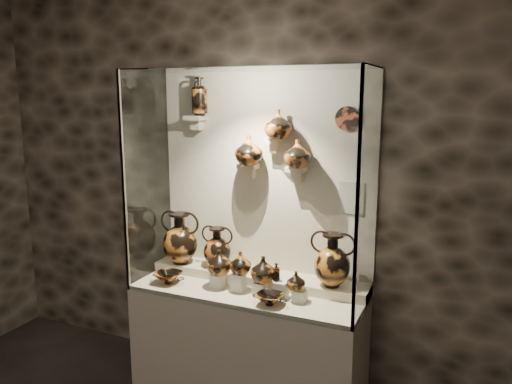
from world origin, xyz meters
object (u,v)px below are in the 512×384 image
(amphora_left, at_px, (180,238))
(jug_c, at_px, (263,269))
(amphora_mid, at_px, (217,247))
(kylix_right, at_px, (270,298))
(lekythos_tall, at_px, (200,94))
(jug_b, at_px, (241,263))
(jug_a, at_px, (219,262))
(lekythos_small, at_px, (276,271))
(jug_e, at_px, (296,281))
(kylix_left, at_px, (168,277))
(amphora_right, at_px, (332,260))
(ovoid_vase_b, at_px, (278,124))
(ovoid_vase_c, at_px, (297,154))
(ovoid_vase_a, at_px, (249,150))

(amphora_left, relative_size, jug_c, 2.21)
(amphora_mid, xyz_separation_m, jug_c, (0.47, -0.20, -0.05))
(kylix_right, bearing_deg, lekythos_tall, 128.64)
(amphora_mid, bearing_deg, jug_b, -54.13)
(jug_a, xyz_separation_m, lekythos_small, (0.45, 0.00, -0.01))
(jug_e, height_order, kylix_left, jug_e)
(amphora_right, relative_size, jug_a, 1.97)
(amphora_right, bearing_deg, jug_a, -152.88)
(amphora_mid, height_order, ovoid_vase_b, ovoid_vase_b)
(lekythos_small, relative_size, kylix_right, 0.61)
(lekythos_small, relative_size, ovoid_vase_c, 0.72)
(amphora_left, height_order, lekythos_small, amphora_left)
(ovoid_vase_a, bearing_deg, jug_e, -5.76)
(jug_b, xyz_separation_m, jug_c, (0.17, 0.02, -0.03))
(kylix_right, height_order, lekythos_tall, lekythos_tall)
(jug_a, xyz_separation_m, ovoid_vase_a, (0.13, 0.24, 0.80))
(amphora_mid, distance_m, lekythos_small, 0.62)
(kylix_left, bearing_deg, amphora_mid, 62.72)
(amphora_left, xyz_separation_m, jug_c, (0.78, -0.16, -0.09))
(amphora_left, height_order, jug_a, amphora_left)
(amphora_left, xyz_separation_m, lekythos_tall, (0.15, 0.10, 1.12))
(amphora_right, xyz_separation_m, kylix_right, (-0.34, -0.33, -0.21))
(kylix_left, xyz_separation_m, ovoid_vase_b, (0.75, 0.32, 1.14))
(jug_b, height_order, ovoid_vase_b, ovoid_vase_b)
(jug_e, bearing_deg, lekythos_tall, 144.39)
(ovoid_vase_c, bearing_deg, lekythos_tall, 176.37)
(jug_a, bearing_deg, kylix_right, -7.28)
(jug_c, relative_size, lekythos_small, 1.30)
(jug_e, height_order, ovoid_vase_b, ovoid_vase_b)
(lekythos_small, xyz_separation_m, ovoid_vase_b, (-0.09, 0.24, 1.00))
(lekythos_small, relative_size, ovoid_vase_a, 0.67)
(amphora_right, bearing_deg, amphora_left, -165.79)
(amphora_left, relative_size, amphora_right, 1.08)
(amphora_left, height_order, ovoid_vase_c, ovoid_vase_c)
(amphora_right, bearing_deg, kylix_right, -122.35)
(ovoid_vase_c, bearing_deg, ovoid_vase_a, 179.77)
(jug_a, bearing_deg, amphora_mid, 130.56)
(jug_c, xyz_separation_m, lekythos_small, (0.11, -0.02, 0.01))
(amphora_left, xyz_separation_m, jug_e, (1.04, -0.19, -0.13))
(jug_b, bearing_deg, ovoid_vase_c, 41.39)
(amphora_mid, distance_m, amphora_right, 0.92)
(ovoid_vase_c, bearing_deg, jug_b, -144.70)
(lekythos_tall, bearing_deg, amphora_left, -129.28)
(jug_e, distance_m, ovoid_vase_a, 1.00)
(ovoid_vase_b, bearing_deg, amphora_right, -31.47)
(amphora_right, bearing_deg, jug_e, -120.53)
(jug_c, bearing_deg, lekythos_tall, -177.71)
(jug_e, bearing_deg, amphora_mid, 145.03)
(ovoid_vase_a, bearing_deg, jug_a, -96.06)
(kylix_right, distance_m, ovoid_vase_a, 1.07)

